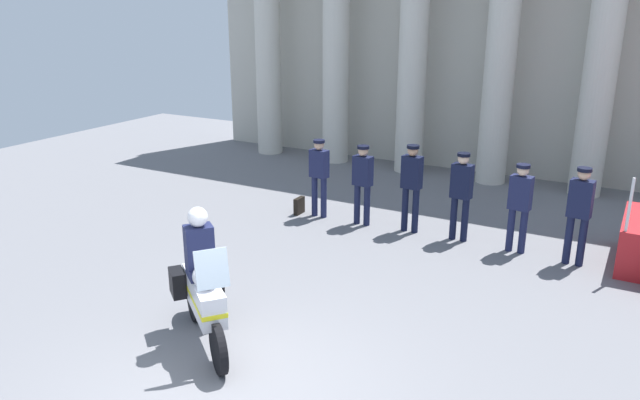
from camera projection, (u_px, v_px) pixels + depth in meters
name	position (u px, v px, depth m)	size (l,w,h in m)	color
ground_plane	(234.00, 395.00, 7.14)	(28.00, 28.00, 0.00)	slate
colonnade_backdrop	(463.00, 31.00, 15.48)	(15.17, 1.59, 7.13)	beige
officer_in_row_0	(319.00, 172.00, 12.82)	(0.40, 0.27, 1.67)	#191E42
officer_in_row_1	(363.00, 179.00, 12.35)	(0.40, 0.27, 1.66)	#141938
officer_in_row_2	(411.00, 181.00, 11.94)	(0.40, 0.27, 1.76)	black
officer_in_row_3	(461.00, 190.00, 11.50)	(0.40, 0.27, 1.72)	black
officer_in_row_4	(520.00, 201.00, 10.96)	(0.40, 0.27, 1.66)	#191E42
officer_in_row_5	(579.00, 208.00, 10.40)	(0.40, 0.27, 1.75)	#141938
motorcycle_with_rider	(203.00, 287.00, 8.06)	(1.70, 1.40, 1.90)	black
briefcase_on_ground	(299.00, 206.00, 13.22)	(0.10, 0.32, 0.36)	black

